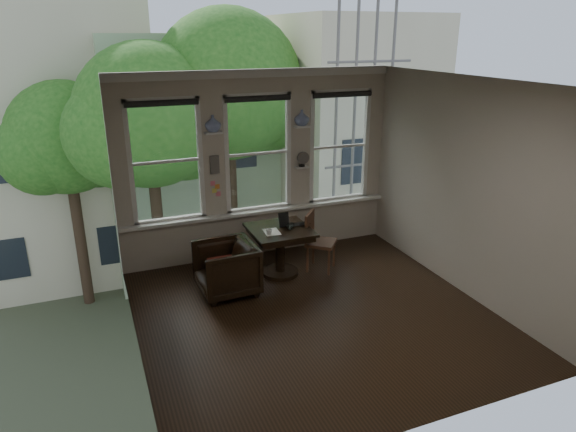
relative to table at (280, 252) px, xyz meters
name	(u,v)px	position (x,y,z in m)	size (l,w,h in m)	color
ground	(314,314)	(-0.01, -1.29, -0.38)	(4.50, 4.50, 0.00)	black
ceiling	(319,82)	(-0.01, -1.29, 2.62)	(4.50, 4.50, 0.00)	silver
wall_back	(258,166)	(-0.01, 0.96, 1.12)	(4.50, 4.50, 0.00)	beige
wall_front	(428,287)	(-0.01, -3.54, 1.12)	(4.50, 4.50, 0.00)	beige
wall_left	(126,232)	(-2.26, -1.29, 1.12)	(4.50, 4.50, 0.00)	beige
wall_right	(464,188)	(2.24, -1.29, 1.12)	(4.50, 4.50, 0.00)	beige
window_left	(166,161)	(-1.46, 0.96, 1.32)	(1.10, 0.12, 1.90)	white
window_center	(257,153)	(-0.01, 0.96, 1.32)	(1.10, 0.12, 1.90)	white
window_right	(338,146)	(1.44, 0.96, 1.32)	(1.10, 0.12, 1.90)	white
shelf_left	(213,133)	(-0.74, 0.86, 1.73)	(0.26, 0.16, 0.03)	white
shelf_right	(302,126)	(0.71, 0.86, 1.73)	(0.26, 0.16, 0.03)	white
intercom	(214,165)	(-0.74, 0.89, 1.23)	(0.14, 0.06, 0.28)	#59544F
sticky_notes	(215,186)	(-0.74, 0.89, 0.88)	(0.16, 0.01, 0.24)	pink
desk_fan	(302,161)	(0.71, 0.84, 1.16)	(0.20, 0.20, 0.24)	#59544F
vase_left	(213,123)	(-0.74, 0.86, 1.86)	(0.24, 0.24, 0.25)	white
vase_right	(302,118)	(0.71, 0.86, 1.86)	(0.24, 0.24, 0.25)	white
table	(280,252)	(0.00, 0.00, 0.00)	(0.90, 0.90, 0.75)	black
armchair_left	(226,269)	(-0.92, -0.27, 0.00)	(0.80, 0.82, 0.75)	black
cushion_red	(226,264)	(-0.92, -0.27, 0.08)	(0.45, 0.45, 0.06)	maroon
side_chair_right	(321,242)	(0.65, -0.08, 0.09)	(0.42, 0.42, 0.92)	#402617
laptop	(301,225)	(0.34, -0.02, 0.39)	(0.32, 0.20, 0.02)	black
mug	(269,232)	(-0.23, -0.17, 0.42)	(0.09, 0.09, 0.09)	white
drinking_glass	(290,227)	(0.13, -0.09, 0.42)	(0.12, 0.12, 0.10)	white
tablet	(284,220)	(0.09, 0.07, 0.48)	(0.16, 0.02, 0.22)	black
papers	(272,232)	(-0.16, -0.08, 0.38)	(0.22, 0.30, 0.00)	silver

